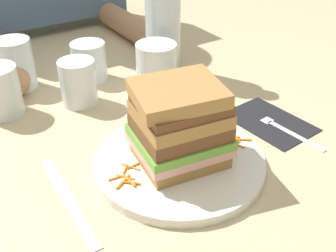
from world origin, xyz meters
TOP-DOWN VIEW (x-y plane):
  - ground_plane at (0.00, 0.00)m, footprint 3.00×3.00m
  - main_plate at (0.02, -0.02)m, footprint 0.25×0.25m
  - sandwich at (0.02, -0.02)m, footprint 0.14×0.13m
  - carrot_shred_0 at (-0.06, -0.00)m, footprint 0.02×0.02m
  - carrot_shred_1 at (-0.08, -0.01)m, footprint 0.02×0.01m
  - carrot_shred_2 at (-0.08, -0.02)m, footprint 0.03×0.02m
  - carrot_shred_3 at (-0.07, -0.02)m, footprint 0.02×0.02m
  - carrot_shred_4 at (-0.07, -0.03)m, footprint 0.01×0.03m
  - carrot_shred_5 at (-0.07, -0.03)m, footprint 0.02×0.02m
  - carrot_shred_6 at (-0.05, 0.00)m, footprint 0.02×0.00m
  - carrot_shred_7 at (-0.05, 0.00)m, footprint 0.02×0.03m
  - carrot_shred_8 at (0.11, -0.01)m, footprint 0.03×0.02m
  - carrot_shred_9 at (0.12, -0.02)m, footprint 0.02×0.01m
  - carrot_shred_10 at (0.13, -0.04)m, footprint 0.03×0.02m
  - carrot_shred_11 at (0.11, -0.04)m, footprint 0.02×0.01m
  - carrot_shred_12 at (0.10, -0.04)m, footprint 0.01×0.02m
  - carrot_shred_13 at (0.10, -0.01)m, footprint 0.02×0.03m
  - carrot_shred_14 at (0.09, -0.02)m, footprint 0.01×0.03m
  - carrot_shred_15 at (0.09, -0.04)m, footprint 0.03×0.02m
  - carrot_shred_16 at (0.12, -0.02)m, footprint 0.01×0.02m
  - carrot_shred_17 at (0.11, -0.04)m, footprint 0.01×0.02m
  - napkin_dark at (0.22, -0.01)m, footprint 0.11×0.15m
  - fork at (0.22, -0.03)m, footprint 0.03×0.17m
  - knife at (-0.15, -0.00)m, footprint 0.02×0.20m
  - juice_glass at (0.11, 0.20)m, footprint 0.08×0.08m
  - water_bottle at (0.18, 0.27)m, footprint 0.07×0.07m
  - empty_tumbler_0 at (-0.03, 0.24)m, footprint 0.07×0.07m
  - empty_tumbler_1 at (0.03, 0.32)m, footprint 0.07×0.07m
  - empty_tumbler_3 at (-0.10, 0.36)m, footprint 0.07×0.07m

SIDE VIEW (x-z plane):
  - ground_plane at x=0.00m, z-range 0.00..0.00m
  - napkin_dark at x=0.22m, z-range 0.00..0.00m
  - knife at x=-0.15m, z-range 0.00..0.00m
  - fork at x=0.22m, z-range 0.00..0.01m
  - main_plate at x=0.02m, z-range 0.00..0.01m
  - carrot_shred_3 at x=-0.07m, z-range 0.01..0.02m
  - carrot_shred_9 at x=0.12m, z-range 0.01..0.02m
  - carrot_shred_7 at x=-0.05m, z-range 0.01..0.02m
  - carrot_shred_17 at x=0.11m, z-range 0.01..0.02m
  - carrot_shred_1 at x=-0.08m, z-range 0.01..0.02m
  - carrot_shred_11 at x=0.11m, z-range 0.01..0.02m
  - carrot_shred_0 at x=-0.06m, z-range 0.01..0.02m
  - carrot_shred_6 at x=-0.05m, z-range 0.01..0.02m
  - carrot_shred_16 at x=0.12m, z-range 0.01..0.02m
  - carrot_shred_8 at x=0.11m, z-range 0.01..0.02m
  - carrot_shred_5 at x=-0.07m, z-range 0.01..0.02m
  - carrot_shred_14 at x=0.09m, z-range 0.01..0.02m
  - carrot_shred_10 at x=0.13m, z-range 0.01..0.02m
  - carrot_shred_13 at x=0.10m, z-range 0.01..0.02m
  - carrot_shred_2 at x=-0.08m, z-range 0.01..0.02m
  - carrot_shred_4 at x=-0.07m, z-range 0.01..0.02m
  - carrot_shred_15 at x=0.09m, z-range 0.01..0.02m
  - carrot_shred_12 at x=0.10m, z-range 0.01..0.02m
  - empty_tumbler_1 at x=0.03m, z-range 0.00..0.08m
  - empty_tumbler_0 at x=-0.03m, z-range 0.00..0.08m
  - juice_glass at x=0.11m, z-range -0.01..0.09m
  - empty_tumbler_3 at x=-0.10m, z-range 0.00..0.10m
  - sandwich at x=0.02m, z-range 0.01..0.13m
  - water_bottle at x=0.18m, z-range -0.01..0.29m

